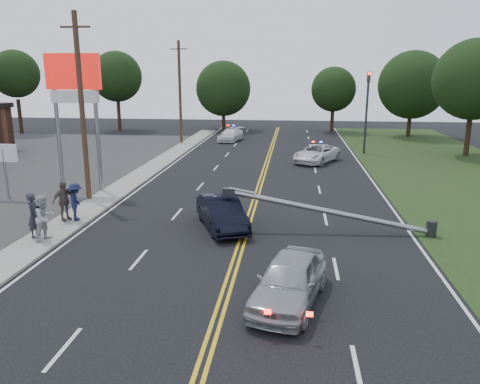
# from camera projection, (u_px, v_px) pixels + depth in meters

# --- Properties ---
(ground) EXTENTS (120.00, 120.00, 0.00)m
(ground) POSITION_uv_depth(u_px,v_px,m) (218.00, 318.00, 13.54)
(ground) COLOR black
(ground) RESTS_ON ground
(sidewalk) EXTENTS (1.80, 70.00, 0.12)m
(sidewalk) POSITION_uv_depth(u_px,v_px,m) (88.00, 210.00, 24.08)
(sidewalk) COLOR gray
(sidewalk) RESTS_ON ground
(centerline_yellow) EXTENTS (0.36, 80.00, 0.00)m
(centerline_yellow) POSITION_uv_depth(u_px,v_px,m) (250.00, 216.00, 23.17)
(centerline_yellow) COLOR gold
(centerline_yellow) RESTS_ON ground
(pylon_sign) EXTENTS (3.20, 0.35, 8.00)m
(pylon_sign) POSITION_uv_depth(u_px,v_px,m) (74.00, 90.00, 26.70)
(pylon_sign) COLOR gray
(pylon_sign) RESTS_ON ground
(small_sign) EXTENTS (1.60, 0.14, 3.10)m
(small_sign) POSITION_uv_depth(u_px,v_px,m) (4.00, 158.00, 26.06)
(small_sign) COLOR gray
(small_sign) RESTS_ON ground
(traffic_signal) EXTENTS (0.28, 0.41, 7.05)m
(traffic_signal) POSITION_uv_depth(u_px,v_px,m) (367.00, 106.00, 40.48)
(traffic_signal) COLOR #2D2D30
(traffic_signal) RESTS_ON ground
(fallen_streetlight) EXTENTS (9.36, 0.44, 1.91)m
(fallen_streetlight) POSITION_uv_depth(u_px,v_px,m) (340.00, 213.00, 20.56)
(fallen_streetlight) COLOR #2D2D30
(fallen_streetlight) RESTS_ON ground
(utility_pole_mid) EXTENTS (1.60, 0.28, 10.00)m
(utility_pole_mid) POSITION_uv_depth(u_px,v_px,m) (82.00, 108.00, 24.86)
(utility_pole_mid) COLOR #382619
(utility_pole_mid) RESTS_ON ground
(utility_pole_far) EXTENTS (1.60, 0.28, 10.00)m
(utility_pole_far) POSITION_uv_depth(u_px,v_px,m) (180.00, 93.00, 46.05)
(utility_pole_far) COLOR #382619
(utility_pole_far) RESTS_ON ground
(tree_4) EXTENTS (5.43, 5.43, 9.59)m
(tree_4) POSITION_uv_depth(u_px,v_px,m) (15.00, 74.00, 53.82)
(tree_4) COLOR black
(tree_4) RESTS_ON ground
(tree_5) EXTENTS (6.13, 6.13, 9.62)m
(tree_5) POSITION_uv_depth(u_px,v_px,m) (117.00, 77.00, 57.28)
(tree_5) COLOR black
(tree_5) RESTS_ON ground
(tree_6) EXTENTS (6.75, 6.75, 8.48)m
(tree_6) POSITION_uv_depth(u_px,v_px,m) (223.00, 89.00, 57.77)
(tree_6) COLOR black
(tree_6) RESTS_ON ground
(tree_7) EXTENTS (5.31, 5.31, 7.73)m
(tree_7) POSITION_uv_depth(u_px,v_px,m) (334.00, 89.00, 55.89)
(tree_7) COLOR black
(tree_7) RESTS_ON ground
(tree_8) EXTENTS (7.40, 7.40, 9.39)m
(tree_8) POSITION_uv_depth(u_px,v_px,m) (412.00, 85.00, 51.21)
(tree_8) COLOR black
(tree_8) RESTS_ON ground
(tree_9) EXTENTS (6.69, 6.69, 9.76)m
(tree_9) POSITION_uv_depth(u_px,v_px,m) (475.00, 80.00, 38.77)
(tree_9) COLOR black
(tree_9) RESTS_ON ground
(crashed_sedan) EXTENTS (3.14, 4.68, 1.46)m
(crashed_sedan) POSITION_uv_depth(u_px,v_px,m) (222.00, 213.00, 21.30)
(crashed_sedan) COLOR black
(crashed_sedan) RESTS_ON ground
(waiting_sedan) EXTENTS (2.74, 4.67, 1.49)m
(waiting_sedan) POSITION_uv_depth(u_px,v_px,m) (289.00, 280.00, 14.29)
(waiting_sedan) COLOR #A2A6AA
(waiting_sedan) RESTS_ON ground
(emergency_a) EXTENTS (4.31, 5.53, 1.40)m
(emergency_a) POSITION_uv_depth(u_px,v_px,m) (317.00, 154.00, 37.25)
(emergency_a) COLOR silver
(emergency_a) RESTS_ON ground
(emergency_b) EXTENTS (2.64, 4.79, 1.31)m
(emergency_b) POSITION_uv_depth(u_px,v_px,m) (231.00, 135.00, 49.09)
(emergency_b) COLOR silver
(emergency_b) RESTS_ON ground
(bystander_a) EXTENTS (0.52, 0.74, 1.92)m
(bystander_a) POSITION_uv_depth(u_px,v_px,m) (34.00, 215.00, 19.75)
(bystander_a) COLOR #282830
(bystander_a) RESTS_ON sidewalk
(bystander_b) EXTENTS (1.01, 1.13, 1.92)m
(bystander_b) POSITION_uv_depth(u_px,v_px,m) (45.00, 218.00, 19.36)
(bystander_b) COLOR #A9A8AD
(bystander_b) RESTS_ON sidewalk
(bystander_c) EXTENTS (0.97, 1.30, 1.79)m
(bystander_c) POSITION_uv_depth(u_px,v_px,m) (76.00, 202.00, 22.01)
(bystander_c) COLOR #181B3C
(bystander_c) RESTS_ON sidewalk
(bystander_d) EXTENTS (0.98, 1.21, 1.92)m
(bystander_d) POSITION_uv_depth(u_px,v_px,m) (64.00, 201.00, 21.98)
(bystander_d) COLOR #5F4E4C
(bystander_d) RESTS_ON sidewalk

